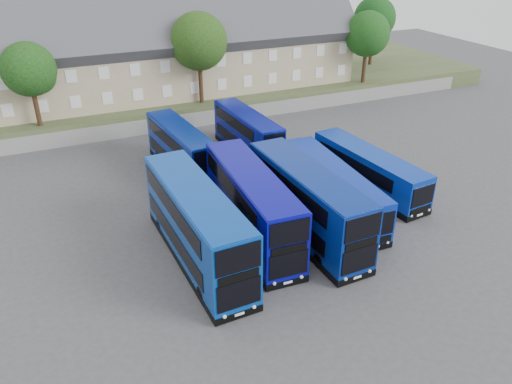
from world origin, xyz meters
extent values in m
plane|color=#404045|center=(0.00, 0.00, 0.00)|extent=(120.00, 120.00, 0.00)
cube|color=slate|center=(0.00, 24.00, 0.75)|extent=(70.00, 0.40, 1.50)
cube|color=#414929|center=(0.00, 34.00, 1.00)|extent=(80.00, 20.00, 2.00)
cube|color=tan|center=(-12.00, 30.00, 5.00)|extent=(6.00, 8.00, 6.00)
cube|color=#3E3E43|center=(-12.00, 30.00, 8.00)|extent=(6.00, 10.40, 10.40)
cube|color=brown|center=(-10.50, 30.00, 11.84)|extent=(0.60, 0.90, 1.40)
cube|color=tan|center=(-6.00, 30.00, 5.00)|extent=(6.00, 8.00, 6.00)
cube|color=#3E3E43|center=(-6.00, 30.00, 8.00)|extent=(6.00, 10.40, 10.40)
cube|color=brown|center=(-4.50, 30.00, 11.84)|extent=(0.60, 0.90, 1.40)
cube|color=tan|center=(0.00, 30.00, 5.00)|extent=(6.00, 8.00, 6.00)
cube|color=#3E3E43|center=(0.00, 30.00, 8.00)|extent=(6.00, 10.40, 10.40)
cube|color=tan|center=(6.00, 30.00, 5.00)|extent=(6.00, 8.00, 6.00)
cube|color=#3E3E43|center=(6.00, 30.00, 8.00)|extent=(6.00, 10.40, 10.40)
cube|color=tan|center=(12.00, 30.00, 5.00)|extent=(6.00, 8.00, 6.00)
cube|color=#3E3E43|center=(12.00, 30.00, 8.00)|extent=(6.00, 10.40, 10.40)
cube|color=tan|center=(18.00, 30.00, 5.00)|extent=(6.00, 8.00, 6.00)
cube|color=#3E3E43|center=(18.00, 30.00, 8.00)|extent=(6.00, 10.40, 10.40)
cube|color=#083A9A|center=(-6.38, 1.38, 2.60)|extent=(3.21, 12.22, 4.50)
cube|color=black|center=(-6.38, 1.38, 0.30)|extent=(3.25, 12.27, 0.45)
cube|color=black|center=(-6.15, -4.71, 1.71)|extent=(2.46, 0.15, 1.65)
cube|color=black|center=(-6.15, -4.71, 3.91)|extent=(2.46, 0.15, 1.54)
cylinder|color=black|center=(-7.46, -2.53, 0.50)|extent=(0.34, 1.01, 1.00)
cube|color=#070890|center=(-2.31, 2.45, 2.50)|extent=(3.25, 11.77, 4.31)
cube|color=black|center=(-2.31, 2.45, 0.30)|extent=(3.29, 11.81, 0.45)
cube|color=black|center=(-2.62, -3.39, 1.64)|extent=(2.35, 0.18, 1.59)
cube|color=black|center=(-2.62, -3.39, 3.76)|extent=(2.35, 0.18, 1.48)
cylinder|color=black|center=(-3.67, -1.11, 0.50)|extent=(0.35, 1.01, 1.00)
cube|color=navy|center=(1.09, 1.26, 2.51)|extent=(3.05, 11.78, 4.33)
cube|color=black|center=(1.09, 1.26, 0.30)|extent=(3.10, 11.82, 0.45)
cube|color=black|center=(1.29, -4.61, 1.65)|extent=(2.36, 0.14, 1.59)
cube|color=black|center=(1.29, -4.61, 3.77)|extent=(2.36, 0.14, 1.49)
cylinder|color=black|center=(0.04, -2.42, 0.50)|extent=(0.33, 1.01, 1.00)
cube|color=navy|center=(-3.67, 13.87, 2.18)|extent=(3.27, 10.18, 3.65)
cube|color=black|center=(-3.67, 13.87, 0.30)|extent=(3.31, 10.23, 0.45)
cube|color=black|center=(-3.16, 8.86, 1.41)|extent=(1.97, 0.26, 1.36)
cube|color=black|center=(-3.16, 8.86, 3.23)|extent=(1.97, 0.26, 1.27)
cylinder|color=black|center=(-4.37, 10.98, 0.50)|extent=(0.40, 1.03, 1.00)
cube|color=#07118C|center=(2.79, 15.06, 2.12)|extent=(2.76, 9.83, 3.54)
cube|color=black|center=(2.79, 15.06, 0.30)|extent=(2.80, 9.87, 0.45)
cube|color=black|center=(3.07, 10.18, 1.37)|extent=(1.91, 0.17, 1.33)
cube|color=black|center=(3.07, 10.18, 3.14)|extent=(1.91, 0.17, 1.24)
cylinder|color=black|center=(1.99, 12.35, 0.50)|extent=(0.36, 1.02, 1.00)
cube|color=#0826A2|center=(4.47, 3.53, 1.83)|extent=(3.19, 12.14, 2.96)
cube|color=black|center=(4.47, 3.53, 0.30)|extent=(3.24, 12.19, 0.45)
cube|color=black|center=(4.12, -2.50, 2.05)|extent=(2.20, 0.19, 1.60)
cylinder|color=black|center=(3.14, -0.21, 0.50)|extent=(0.36, 1.02, 1.00)
cube|color=#082D9F|center=(8.83, 5.18, 1.72)|extent=(3.43, 11.39, 2.73)
cube|color=black|center=(8.83, 5.18, 0.30)|extent=(3.47, 11.43, 0.45)
cube|color=black|center=(9.39, -0.43, 1.92)|extent=(2.03, 0.26, 1.50)
cylinder|color=black|center=(8.16, 1.69, 0.50)|extent=(0.40, 1.02, 1.00)
cylinder|color=#382314|center=(-14.00, 25.00, 3.88)|extent=(0.44, 0.44, 3.75)
sphere|color=black|center=(-14.00, 25.00, 7.25)|extent=(4.80, 4.80, 4.80)
sphere|color=black|center=(-13.40, 25.40, 6.50)|extent=(3.30, 3.30, 3.30)
cylinder|color=#382314|center=(2.00, 25.50, 4.25)|extent=(0.44, 0.44, 4.50)
sphere|color=#19350E|center=(2.00, 25.50, 8.30)|extent=(5.76, 5.76, 5.76)
sphere|color=#19350E|center=(2.60, 25.90, 7.40)|extent=(3.96, 3.96, 3.96)
cylinder|color=#382314|center=(22.00, 25.00, 4.00)|extent=(0.44, 0.44, 4.00)
sphere|color=#15380F|center=(22.00, 25.00, 7.60)|extent=(5.12, 5.12, 5.12)
sphere|color=#15380F|center=(22.60, 25.40, 6.80)|extent=(3.52, 3.52, 3.52)
cylinder|color=#382314|center=(28.00, 32.00, 4.12)|extent=(0.44, 0.44, 4.25)
sphere|color=#0E3311|center=(28.00, 32.00, 7.95)|extent=(5.44, 5.44, 5.44)
sphere|color=#0E3311|center=(28.60, 32.40, 7.10)|extent=(3.74, 3.74, 3.74)
camera|label=1|loc=(-13.55, -23.40, 18.33)|focal=35.00mm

